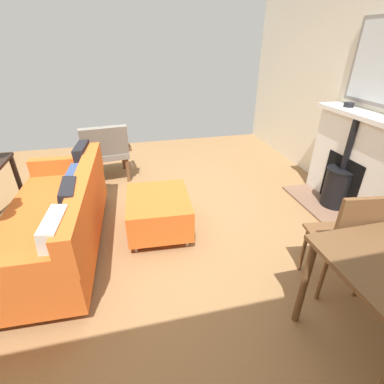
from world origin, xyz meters
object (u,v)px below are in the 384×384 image
ottoman (159,211)px  armchair_accent (105,149)px  sofa (58,218)px  dining_chair_near_fireplace (348,237)px  mantel_bowl_near (349,105)px  fireplace (351,168)px

ottoman → armchair_accent: size_ratio=0.92×
sofa → ottoman: sofa is taller
sofa → dining_chair_near_fireplace: dining_chair_near_fireplace is taller
dining_chair_near_fireplace → mantel_bowl_near: bearing=-125.1°
fireplace → armchair_accent: fireplace is taller
fireplace → armchair_accent: size_ratio=1.53×
fireplace → ottoman: bearing=0.3°
sofa → armchair_accent: bearing=-104.8°
armchair_accent → mantel_bowl_near: bearing=159.4°
fireplace → sofa: size_ratio=0.68×
sofa → fireplace: bearing=-178.6°
mantel_bowl_near → ottoman: (2.30, 0.35, -0.90)m
mantel_bowl_near → dining_chair_near_fireplace: mantel_bowl_near is taller
armchair_accent → dining_chair_near_fireplace: bearing=125.5°
fireplace → sofa: fireplace is taller
fireplace → mantel_bowl_near: size_ratio=11.01×
sofa → dining_chair_near_fireplace: bearing=154.4°
mantel_bowl_near → sofa: (3.24, 0.41, -0.80)m
fireplace → mantel_bowl_near: bearing=-96.9°
mantel_bowl_near → fireplace: bearing=83.1°
dining_chair_near_fireplace → ottoman: bearing=-41.6°
armchair_accent → sofa: bearing=75.2°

